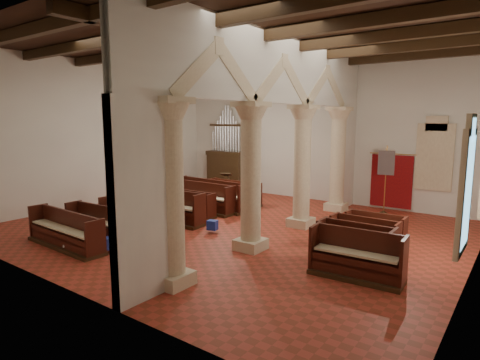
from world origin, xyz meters
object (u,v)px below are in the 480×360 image
at_px(nave_pew_0, 65,236).
at_px(processional_banner, 385,192).
at_px(pipe_organ, 227,164).
at_px(aisle_pew_0, 356,262).
at_px(lectern, 227,187).

bearing_deg(nave_pew_0, processional_banner, 59.30).
bearing_deg(processional_banner, pipe_organ, 166.71).
height_order(nave_pew_0, aisle_pew_0, aisle_pew_0).
distance_m(nave_pew_0, aisle_pew_0, 7.96).
height_order(lectern, nave_pew_0, lectern).
xyz_separation_m(pipe_organ, nave_pew_0, (1.92, -9.94, -1.03)).
bearing_deg(processional_banner, aisle_pew_0, -88.50).
bearing_deg(nave_pew_0, pipe_organ, 102.89).
distance_m(lectern, nave_pew_0, 8.56).
xyz_separation_m(lectern, aisle_pew_0, (8.31, -5.82, -0.11)).
height_order(processional_banner, aisle_pew_0, processional_banner).
bearing_deg(aisle_pew_0, lectern, 141.85).
bearing_deg(pipe_organ, aisle_pew_0, -37.62).
distance_m(pipe_organ, lectern, 2.01).
bearing_deg(lectern, processional_banner, -14.10).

